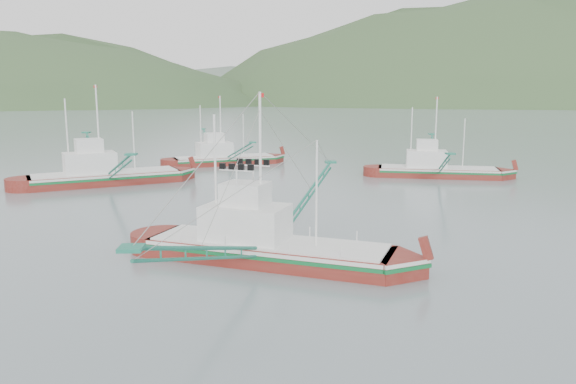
{
  "coord_description": "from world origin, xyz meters",
  "views": [
    {
      "loc": [
        -1.09,
        -29.36,
        9.6
      ],
      "look_at": [
        0.0,
        6.0,
        3.2
      ],
      "focal_mm": 35.0,
      "sensor_mm": 36.0,
      "label": 1
    }
  ],
  "objects_px": {
    "bg_boat_far": "(223,150)",
    "bg_boat_right": "(437,162)",
    "bg_boat_left": "(104,163)",
    "main_boat": "(267,226)"
  },
  "relations": [
    {
      "from": "bg_boat_far",
      "to": "bg_boat_right",
      "type": "bearing_deg",
      "value": -44.83
    },
    {
      "from": "bg_boat_far",
      "to": "bg_boat_left",
      "type": "height_order",
      "value": "bg_boat_left"
    },
    {
      "from": "main_boat",
      "to": "bg_boat_right",
      "type": "relative_size",
      "value": 1.03
    },
    {
      "from": "bg_boat_left",
      "to": "bg_boat_right",
      "type": "bearing_deg",
      "value": -18.78
    },
    {
      "from": "bg_boat_right",
      "to": "bg_boat_left",
      "type": "height_order",
      "value": "bg_boat_left"
    },
    {
      "from": "bg_boat_far",
      "to": "bg_boat_left",
      "type": "relative_size",
      "value": 0.9
    },
    {
      "from": "bg_boat_right",
      "to": "bg_boat_left",
      "type": "bearing_deg",
      "value": -161.71
    },
    {
      "from": "main_boat",
      "to": "bg_boat_far",
      "type": "bearing_deg",
      "value": 119.71
    },
    {
      "from": "main_boat",
      "to": "bg_boat_right",
      "type": "xyz_separation_m",
      "value": [
        18.94,
        31.22,
        -0.39
      ]
    },
    {
      "from": "main_boat",
      "to": "bg_boat_left",
      "type": "xyz_separation_m",
      "value": [
        -16.97,
        27.27,
        0.16
      ]
    }
  ]
}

